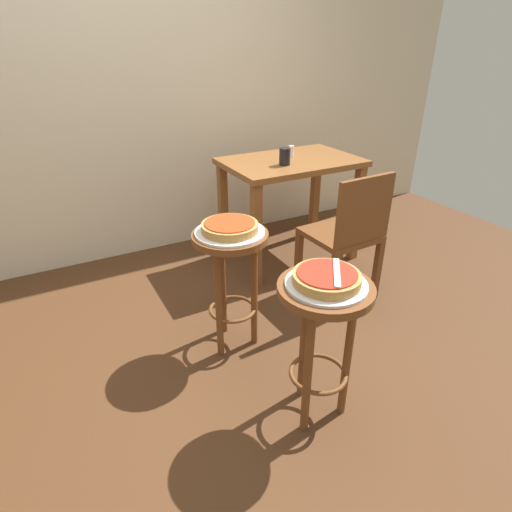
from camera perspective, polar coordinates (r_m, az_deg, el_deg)
The scene contains 13 objects.
ground_plane at distance 2.24m, azimuth -3.85°, elevation -15.44°, with size 6.00×6.00×0.00m, color #4C2D19.
back_wall at distance 3.22m, azimuth -18.77°, elevation 25.81°, with size 6.00×0.10×3.00m, color beige.
stool_foreground at distance 1.74m, azimuth 9.10°, elevation -8.93°, with size 0.38×0.38×0.67m.
serving_plate_foreground at distance 1.64m, azimuth 9.57°, elevation -3.82°, with size 0.32×0.32×0.01m, color silver.
pizza_foreground at distance 1.63m, azimuth 9.64°, elevation -2.96°, with size 0.27×0.27×0.05m.
stool_middle at distance 2.14m, azimuth -3.45°, elevation -1.15°, with size 0.38×0.38×0.67m.
serving_plate_middle at distance 2.06m, azimuth -3.59°, elevation 3.29°, with size 0.35×0.35×0.01m, color silver.
pizza_middle at distance 2.05m, azimuth -3.61°, elevation 4.01°, with size 0.28×0.28×0.05m.
dining_table at distance 3.08m, azimuth 4.75°, elevation 10.55°, with size 0.95×0.63×0.77m.
cup_near_edge at distance 2.88m, azimuth 3.95°, elevation 13.41°, with size 0.07×0.07×0.11m, color black.
condiment_shaker at distance 3.09m, azimuth 4.84°, elevation 14.03°, with size 0.04×0.04×0.08m, color white.
wooden_chair at distance 2.62m, azimuth 12.43°, elevation 3.08°, with size 0.42×0.42×0.85m.
pizza_server_knife at distance 1.62m, azimuth 10.99°, elevation -2.20°, with size 0.22×0.02×0.01m, color silver.
Camera 1 is at (-0.65, -1.51, 1.52)m, focal length 29.27 mm.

